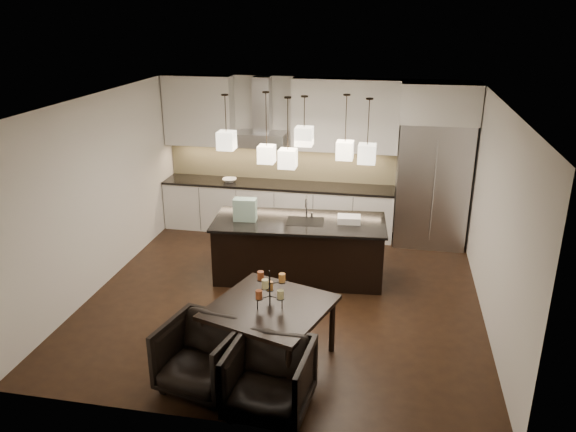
% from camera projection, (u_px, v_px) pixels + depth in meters
% --- Properties ---
extents(floor, '(5.50, 5.50, 0.02)m').
position_uv_depth(floor, '(285.00, 295.00, 8.17)').
color(floor, black).
rests_on(floor, ground).
extents(ceiling, '(5.50, 5.50, 0.02)m').
position_uv_depth(ceiling, '(285.00, 100.00, 7.19)').
color(ceiling, white).
rests_on(ceiling, wall_back).
extents(wall_back, '(5.50, 0.02, 2.80)m').
position_uv_depth(wall_back, '(315.00, 155.00, 10.22)').
color(wall_back, silver).
rests_on(wall_back, ground).
extents(wall_front, '(5.50, 0.02, 2.80)m').
position_uv_depth(wall_front, '(227.00, 301.00, 5.14)').
color(wall_front, silver).
rests_on(wall_front, ground).
extents(wall_left, '(0.02, 5.50, 2.80)m').
position_uv_depth(wall_left, '(100.00, 192.00, 8.17)').
color(wall_left, silver).
rests_on(wall_left, ground).
extents(wall_right, '(0.02, 5.50, 2.80)m').
position_uv_depth(wall_right, '(496.00, 217.00, 7.19)').
color(wall_right, silver).
rests_on(wall_right, ground).
extents(refrigerator, '(1.20, 0.72, 2.15)m').
position_uv_depth(refrigerator, '(432.00, 185.00, 9.61)').
color(refrigerator, '#B7B7BA').
rests_on(refrigerator, floor).
extents(fridge_panel, '(1.26, 0.72, 0.65)m').
position_uv_depth(fridge_panel, '(440.00, 103.00, 9.13)').
color(fridge_panel, silver).
rests_on(fridge_panel, refrigerator).
extents(lower_cabinets, '(4.21, 0.62, 0.88)m').
position_uv_depth(lower_cabinets, '(278.00, 209.00, 10.36)').
color(lower_cabinets, silver).
rests_on(lower_cabinets, floor).
extents(countertop, '(4.21, 0.66, 0.04)m').
position_uv_depth(countertop, '(277.00, 185.00, 10.20)').
color(countertop, black).
rests_on(countertop, lower_cabinets).
extents(backsplash, '(4.21, 0.02, 0.63)m').
position_uv_depth(backsplash, '(281.00, 163.00, 10.36)').
color(backsplash, '#C8BD88').
rests_on(backsplash, countertop).
extents(upper_cab_left, '(1.25, 0.35, 1.25)m').
position_uv_depth(upper_cab_left, '(199.00, 111.00, 10.15)').
color(upper_cab_left, silver).
rests_on(upper_cab_left, wall_back).
extents(upper_cab_right, '(1.85, 0.35, 1.25)m').
position_uv_depth(upper_cab_right, '(345.00, 116.00, 9.68)').
color(upper_cab_right, silver).
rests_on(upper_cab_right, wall_back).
extents(hood_canopy, '(0.90, 0.52, 0.24)m').
position_uv_depth(hood_canopy, '(261.00, 139.00, 10.02)').
color(hood_canopy, '#B7B7BA').
rests_on(hood_canopy, wall_back).
extents(hood_chimney, '(0.30, 0.28, 0.96)m').
position_uv_depth(hood_chimney, '(262.00, 104.00, 9.91)').
color(hood_chimney, '#B7B7BA').
rests_on(hood_chimney, hood_canopy).
extents(fruit_bowl, '(0.30, 0.30, 0.06)m').
position_uv_depth(fruit_bowl, '(230.00, 180.00, 10.30)').
color(fruit_bowl, silver).
rests_on(fruit_bowl, countertop).
extents(island_body, '(2.57, 1.20, 0.88)m').
position_uv_depth(island_body, '(299.00, 250.00, 8.59)').
color(island_body, black).
rests_on(island_body, floor).
extents(island_top, '(2.66, 1.29, 0.04)m').
position_uv_depth(island_top, '(299.00, 222.00, 8.43)').
color(island_top, black).
rests_on(island_top, island_body).
extents(faucet, '(0.12, 0.25, 0.38)m').
position_uv_depth(faucet, '(307.00, 207.00, 8.44)').
color(faucet, silver).
rests_on(faucet, island_top).
extents(tote_bag, '(0.35, 0.21, 0.34)m').
position_uv_depth(tote_bag, '(245.00, 210.00, 8.38)').
color(tote_bag, '#236446').
rests_on(tote_bag, island_top).
extents(food_container, '(0.36, 0.27, 0.10)m').
position_uv_depth(food_container, '(349.00, 219.00, 8.34)').
color(food_container, silver).
rests_on(food_container, island_top).
extents(dining_table, '(1.56, 1.56, 0.75)m').
position_uv_depth(dining_table, '(270.00, 334.00, 6.51)').
color(dining_table, black).
rests_on(dining_table, floor).
extents(candelabra, '(0.45, 0.45, 0.44)m').
position_uv_depth(candelabra, '(270.00, 288.00, 6.30)').
color(candelabra, black).
rests_on(candelabra, dining_table).
extents(candle_a, '(0.10, 0.10, 0.10)m').
position_uv_depth(candle_a, '(280.00, 294.00, 6.25)').
color(candle_a, beige).
rests_on(candle_a, candelabra).
extents(candle_b, '(0.10, 0.10, 0.10)m').
position_uv_depth(candle_b, '(270.00, 286.00, 6.45)').
color(candle_b, '#CF873D').
rests_on(candle_b, candelabra).
extents(candle_c, '(0.10, 0.10, 0.10)m').
position_uv_depth(candle_c, '(259.00, 294.00, 6.25)').
color(candle_c, brown).
rests_on(candle_c, candelabra).
extents(candle_d, '(0.10, 0.10, 0.10)m').
position_uv_depth(candle_d, '(282.00, 278.00, 6.29)').
color(candle_d, '#CF873D').
rests_on(candle_d, candelabra).
extents(candle_e, '(0.10, 0.10, 0.10)m').
position_uv_depth(candle_e, '(261.00, 276.00, 6.34)').
color(candle_e, brown).
rests_on(candle_e, candelabra).
extents(candle_f, '(0.10, 0.10, 0.10)m').
position_uv_depth(candle_f, '(265.00, 284.00, 6.15)').
color(candle_f, beige).
rests_on(candle_f, candelabra).
extents(armchair_left, '(0.97, 0.99, 0.76)m').
position_uv_depth(armchair_left, '(201.00, 355.00, 6.09)').
color(armchair_left, black).
rests_on(armchair_left, floor).
extents(armchair_right, '(0.89, 0.91, 0.76)m').
position_uv_depth(armchair_right, '(269.00, 379.00, 5.70)').
color(armchair_right, black).
rests_on(armchair_right, floor).
extents(pendant_a, '(0.24, 0.24, 0.26)m').
position_uv_depth(pendant_a, '(227.00, 140.00, 8.00)').
color(pendant_a, beige).
rests_on(pendant_a, ceiling).
extents(pendant_b, '(0.24, 0.24, 0.26)m').
position_uv_depth(pendant_b, '(267.00, 154.00, 8.33)').
color(pendant_b, beige).
rests_on(pendant_b, ceiling).
extents(pendant_c, '(0.24, 0.24, 0.26)m').
position_uv_depth(pendant_c, '(304.00, 136.00, 7.83)').
color(pendant_c, beige).
rests_on(pendant_c, ceiling).
extents(pendant_d, '(0.24, 0.24, 0.26)m').
position_uv_depth(pendant_d, '(345.00, 150.00, 8.05)').
color(pendant_d, beige).
rests_on(pendant_d, ceiling).
extents(pendant_e, '(0.24, 0.24, 0.26)m').
position_uv_depth(pendant_e, '(367.00, 154.00, 7.69)').
color(pendant_e, beige).
rests_on(pendant_e, ceiling).
extents(pendant_f, '(0.24, 0.24, 0.26)m').
position_uv_depth(pendant_f, '(288.00, 159.00, 7.83)').
color(pendant_f, beige).
rests_on(pendant_f, ceiling).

